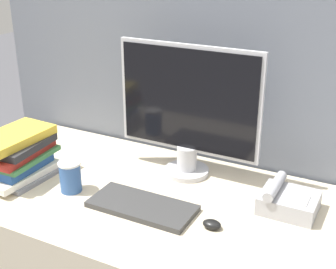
% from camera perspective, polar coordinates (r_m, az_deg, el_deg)
% --- Properties ---
extents(cubicle_panel_rear, '(2.09, 0.04, 1.52)m').
position_cam_1_polar(cubicle_panel_rear, '(2.03, 5.34, -2.79)').
color(cubicle_panel_rear, slate).
rests_on(cubicle_panel_rear, ground_plane).
extents(monitor, '(0.57, 0.18, 0.51)m').
position_cam_1_polar(monitor, '(1.76, 2.45, 2.78)').
color(monitor, '#B7B7BC').
rests_on(monitor, desk).
extents(keyboard, '(0.37, 0.17, 0.02)m').
position_cam_1_polar(keyboard, '(1.63, -3.17, -8.72)').
color(keyboard, '#333333').
rests_on(keyboard, desk).
extents(mouse, '(0.06, 0.04, 0.03)m').
position_cam_1_polar(mouse, '(1.53, 5.38, -10.85)').
color(mouse, black).
rests_on(mouse, desk).
extents(coffee_cup, '(0.08, 0.08, 0.12)m').
position_cam_1_polar(coffee_cup, '(1.75, -11.82, -5.03)').
color(coffee_cup, '#335999').
rests_on(coffee_cup, desk).
extents(book_stack, '(0.23, 0.31, 0.19)m').
position_cam_1_polar(book_stack, '(1.88, -18.00, -2.45)').
color(book_stack, slate).
rests_on(book_stack, desk).
extents(desk_telephone, '(0.19, 0.18, 0.10)m').
position_cam_1_polar(desk_telephone, '(1.66, 14.35, -7.83)').
color(desk_telephone, '#99999E').
rests_on(desk_telephone, desk).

